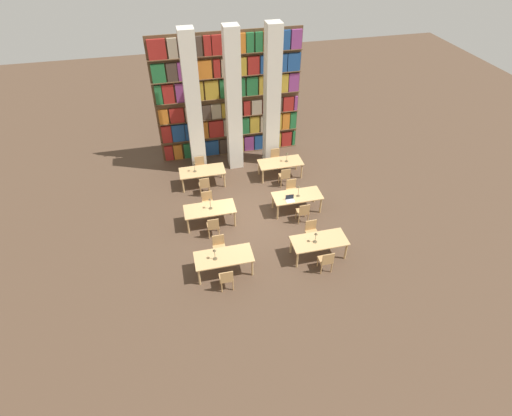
# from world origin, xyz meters

# --- Properties ---
(ground_plane) EXTENTS (40.00, 40.00, 0.00)m
(ground_plane) POSITION_xyz_m (0.00, 0.00, 0.00)
(ground_plane) COLOR #4C3828
(bookshelf_bank) EXTENTS (6.34, 0.35, 5.50)m
(bookshelf_bank) POSITION_xyz_m (0.01, 4.86, 2.70)
(bookshelf_bank) COLOR brown
(bookshelf_bank) RESTS_ON ground_plane
(pillar_left) EXTENTS (0.61, 0.61, 6.00)m
(pillar_left) POSITION_xyz_m (-1.63, 3.77, 3.00)
(pillar_left) COLOR silver
(pillar_left) RESTS_ON ground_plane
(pillar_center) EXTENTS (0.61, 0.61, 6.00)m
(pillar_center) POSITION_xyz_m (0.00, 3.77, 3.00)
(pillar_center) COLOR silver
(pillar_center) RESTS_ON ground_plane
(pillar_right) EXTENTS (0.61, 0.61, 6.00)m
(pillar_right) POSITION_xyz_m (1.63, 3.77, 3.00)
(pillar_right) COLOR silver
(pillar_right) RESTS_ON ground_plane
(reading_table_0) EXTENTS (1.88, 0.86, 0.72)m
(reading_table_0) POSITION_xyz_m (-1.59, -2.47, 0.64)
(reading_table_0) COLOR tan
(reading_table_0) RESTS_ON ground_plane
(chair_0) EXTENTS (0.42, 0.40, 0.89)m
(chair_0) POSITION_xyz_m (-1.63, -3.18, 0.48)
(chair_0) COLOR tan
(chair_0) RESTS_ON ground_plane
(chair_1) EXTENTS (0.42, 0.40, 0.89)m
(chair_1) POSITION_xyz_m (-1.63, -1.75, 0.48)
(chair_1) COLOR tan
(chair_1) RESTS_ON ground_plane
(desk_lamp_0) EXTENTS (0.14, 0.14, 0.43)m
(desk_lamp_0) POSITION_xyz_m (-1.87, -2.51, 1.01)
(desk_lamp_0) COLOR brown
(desk_lamp_0) RESTS_ON reading_table_0
(reading_table_1) EXTENTS (1.88, 0.86, 0.72)m
(reading_table_1) POSITION_xyz_m (1.65, -2.47, 0.64)
(reading_table_1) COLOR tan
(reading_table_1) RESTS_ON ground_plane
(chair_2) EXTENTS (0.42, 0.40, 0.89)m
(chair_2) POSITION_xyz_m (1.65, -3.18, 0.48)
(chair_2) COLOR tan
(chair_2) RESTS_ON ground_plane
(chair_3) EXTENTS (0.42, 0.40, 0.89)m
(chair_3) POSITION_xyz_m (1.65, -1.76, 0.48)
(chair_3) COLOR tan
(chair_3) RESTS_ON ground_plane
(desk_lamp_1) EXTENTS (0.14, 0.14, 0.41)m
(desk_lamp_1) POSITION_xyz_m (1.48, -2.51, 1.00)
(desk_lamp_1) COLOR brown
(desk_lamp_1) RESTS_ON reading_table_1
(reading_table_2) EXTENTS (1.88, 0.86, 0.72)m
(reading_table_2) POSITION_xyz_m (-1.68, 0.03, 0.64)
(reading_table_2) COLOR tan
(reading_table_2) RESTS_ON ground_plane
(chair_4) EXTENTS (0.42, 0.40, 0.89)m
(chair_4) POSITION_xyz_m (-1.67, -0.69, 0.48)
(chair_4) COLOR tan
(chair_4) RESTS_ON ground_plane
(chair_5) EXTENTS (0.42, 0.40, 0.89)m
(chair_5) POSITION_xyz_m (-1.67, 0.74, 0.48)
(chair_5) COLOR tan
(chair_5) RESTS_ON ground_plane
(desk_lamp_2) EXTENTS (0.14, 0.14, 0.47)m
(desk_lamp_2) POSITION_xyz_m (-1.64, 0.02, 1.04)
(desk_lamp_2) COLOR brown
(desk_lamp_2) RESTS_ON reading_table_2
(reading_table_3) EXTENTS (1.88, 0.86, 0.72)m
(reading_table_3) POSITION_xyz_m (1.69, 0.04, 0.64)
(reading_table_3) COLOR tan
(reading_table_3) RESTS_ON ground_plane
(chair_6) EXTENTS (0.42, 0.40, 0.89)m
(chair_6) POSITION_xyz_m (1.70, -0.67, 0.48)
(chair_6) COLOR tan
(chair_6) RESTS_ON ground_plane
(chair_7) EXTENTS (0.42, 0.40, 0.89)m
(chair_7) POSITION_xyz_m (1.70, 0.75, 0.48)
(chair_7) COLOR tan
(chair_7) RESTS_ON ground_plane
(desk_lamp_3) EXTENTS (0.14, 0.14, 0.49)m
(desk_lamp_3) POSITION_xyz_m (1.70, -0.00, 1.05)
(desk_lamp_3) COLOR brown
(desk_lamp_3) RESTS_ON reading_table_3
(laptop) EXTENTS (0.32, 0.22, 0.21)m
(laptop) POSITION_xyz_m (1.33, -0.19, 0.76)
(laptop) COLOR silver
(laptop) RESTS_ON reading_table_3
(reading_table_4) EXTENTS (1.88, 0.86, 0.72)m
(reading_table_4) POSITION_xyz_m (-1.63, 2.56, 0.64)
(reading_table_4) COLOR tan
(reading_table_4) RESTS_ON ground_plane
(chair_8) EXTENTS (0.42, 0.40, 0.89)m
(chair_8) POSITION_xyz_m (-1.65, 1.85, 0.48)
(chair_8) COLOR tan
(chair_8) RESTS_ON ground_plane
(chair_9) EXTENTS (0.42, 0.40, 0.89)m
(chair_9) POSITION_xyz_m (-1.65, 3.27, 0.48)
(chair_9) COLOR tan
(chair_9) RESTS_ON ground_plane
(desk_lamp_4) EXTENTS (0.14, 0.14, 0.48)m
(desk_lamp_4) POSITION_xyz_m (-1.93, 2.56, 1.05)
(desk_lamp_4) COLOR brown
(desk_lamp_4) RESTS_ON reading_table_4
(reading_table_5) EXTENTS (1.88, 0.86, 0.72)m
(reading_table_5) POSITION_xyz_m (1.71, 2.43, 0.64)
(reading_table_5) COLOR tan
(reading_table_5) RESTS_ON ground_plane
(chair_10) EXTENTS (0.42, 0.40, 0.89)m
(chair_10) POSITION_xyz_m (1.70, 1.72, 0.48)
(chair_10) COLOR tan
(chair_10) RESTS_ON ground_plane
(chair_11) EXTENTS (0.42, 0.40, 0.89)m
(chair_11) POSITION_xyz_m (1.70, 3.14, 0.48)
(chair_11) COLOR tan
(chair_11) RESTS_ON ground_plane
(desk_lamp_5) EXTENTS (0.14, 0.14, 0.44)m
(desk_lamp_5) POSITION_xyz_m (1.97, 2.42, 1.01)
(desk_lamp_5) COLOR brown
(desk_lamp_5) RESTS_ON reading_table_5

